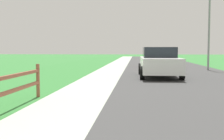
{
  "coord_description": "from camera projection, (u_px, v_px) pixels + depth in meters",
  "views": [
    {
      "loc": [
        0.85,
        -0.19,
        1.5
      ],
      "look_at": [
        0.1,
        8.65,
        0.86
      ],
      "focal_mm": 45.76,
      "sensor_mm": 36.0,
      "label": 1
    }
  ],
  "objects": [
    {
      "name": "curb_concrete",
      "position": [
        96.0,
        65.0,
        27.45
      ],
      "size": [
        6.0,
        66.0,
        0.01
      ],
      "primitive_type": "cube",
      "color": "#A7B09F",
      "rests_on": "ground"
    },
    {
      "name": "parked_suv_white",
      "position": [
        159.0,
        62.0,
        15.56
      ],
      "size": [
        2.22,
        4.93,
        1.62
      ],
      "color": "white",
      "rests_on": "ground"
    },
    {
      "name": "road_asphalt",
      "position": [
        164.0,
        65.0,
        26.9
      ],
      "size": [
        7.0,
        66.0,
        0.01
      ],
      "primitive_type": "cube",
      "color": "#383838",
      "rests_on": "ground"
    },
    {
      "name": "ground_plane",
      "position": [
        127.0,
        66.0,
        25.21
      ],
      "size": [
        120.0,
        120.0,
        0.0
      ],
      "primitive_type": "plane",
      "color": "#317433"
    },
    {
      "name": "parked_car_red",
      "position": [
        158.0,
        57.0,
        25.08
      ],
      "size": [
        2.06,
        5.0,
        1.62
      ],
      "color": "maroon",
      "rests_on": "ground"
    },
    {
      "name": "grass_verge",
      "position": [
        81.0,
        65.0,
        27.58
      ],
      "size": [
        5.0,
        66.0,
        0.0
      ],
      "primitive_type": "cube",
      "color": "#317433",
      "rests_on": "ground"
    },
    {
      "name": "street_lamp",
      "position": [
        211.0,
        23.0,
        20.42
      ],
      "size": [
        1.17,
        0.2,
        5.61
      ],
      "color": "gray",
      "rests_on": "ground"
    }
  ]
}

